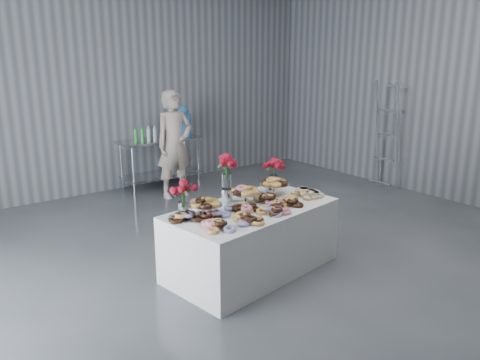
# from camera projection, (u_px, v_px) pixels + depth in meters

# --- Properties ---
(ground) EXTENTS (9.00, 9.00, 0.00)m
(ground) POSITION_uv_depth(u_px,v_px,m) (296.00, 277.00, 5.15)
(ground) COLOR #3B3E43
(ground) RESTS_ON ground
(room_walls) EXTENTS (8.04, 9.04, 4.02)m
(room_walls) POSITION_uv_depth(u_px,v_px,m) (279.00, 25.00, 4.35)
(room_walls) COLOR slate
(room_walls) RESTS_ON ground
(display_table) EXTENTS (2.02, 1.26, 0.75)m
(display_table) POSITION_uv_depth(u_px,v_px,m) (252.00, 239.00, 5.22)
(display_table) COLOR white
(display_table) RESTS_ON ground
(prep_table) EXTENTS (1.50, 0.60, 0.90)m
(prep_table) POSITION_uv_depth(u_px,v_px,m) (160.00, 154.00, 8.44)
(prep_table) COLOR silver
(prep_table) RESTS_ON ground
(donut_mounds) EXTENTS (1.90, 1.05, 0.09)m
(donut_mounds) POSITION_uv_depth(u_px,v_px,m) (255.00, 205.00, 5.08)
(donut_mounds) COLOR #C38F47
(donut_mounds) RESTS_ON display_table
(cake_stand_left) EXTENTS (0.36, 0.36, 0.17)m
(cake_stand_left) POSITION_uv_depth(u_px,v_px,m) (205.00, 203.00, 4.81)
(cake_stand_left) COLOR silver
(cake_stand_left) RESTS_ON display_table
(cake_stand_mid) EXTENTS (0.36, 0.36, 0.17)m
(cake_stand_mid) POSITION_uv_depth(u_px,v_px,m) (245.00, 192.00, 5.23)
(cake_stand_mid) COLOR silver
(cake_stand_mid) RESTS_ON display_table
(cake_stand_right) EXTENTS (0.36, 0.36, 0.17)m
(cake_stand_right) POSITION_uv_depth(u_px,v_px,m) (274.00, 183.00, 5.57)
(cake_stand_right) COLOR silver
(cake_stand_right) RESTS_ON display_table
(danish_pile) EXTENTS (0.48, 0.48, 0.11)m
(danish_pile) POSITION_uv_depth(u_px,v_px,m) (305.00, 191.00, 5.52)
(danish_pile) COLOR silver
(danish_pile) RESTS_ON display_table
(bouquet_left) EXTENTS (0.26, 0.26, 0.42)m
(bouquet_left) POSITION_uv_depth(u_px,v_px,m) (183.00, 191.00, 4.70)
(bouquet_left) COLOR white
(bouquet_left) RESTS_ON display_table
(bouquet_right) EXTENTS (0.26, 0.26, 0.42)m
(bouquet_right) POSITION_uv_depth(u_px,v_px,m) (273.00, 166.00, 5.73)
(bouquet_right) COLOR white
(bouquet_right) RESTS_ON display_table
(bouquet_center) EXTENTS (0.26, 0.26, 0.57)m
(bouquet_center) POSITION_uv_depth(u_px,v_px,m) (226.00, 169.00, 5.23)
(bouquet_center) COLOR silver
(bouquet_center) RESTS_ON display_table
(water_jug) EXTENTS (0.28, 0.28, 0.55)m
(water_jug) POSITION_uv_depth(u_px,v_px,m) (183.00, 122.00, 8.59)
(water_jug) COLOR #3980C3
(water_jug) RESTS_ON prep_table
(drink_bottles) EXTENTS (0.54, 0.08, 0.27)m
(drink_bottles) POSITION_uv_depth(u_px,v_px,m) (145.00, 134.00, 8.07)
(drink_bottles) COLOR #268C33
(drink_bottles) RESTS_ON prep_table
(person) EXTENTS (0.67, 0.44, 1.81)m
(person) POSITION_uv_depth(u_px,v_px,m) (175.00, 144.00, 7.83)
(person) COLOR #CC8C93
(person) RESTS_ON ground
(stepladder) EXTENTS (0.55, 0.49, 1.95)m
(stepladder) POSITION_uv_depth(u_px,v_px,m) (388.00, 135.00, 8.32)
(stepladder) COLOR silver
(stepladder) RESTS_ON ground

